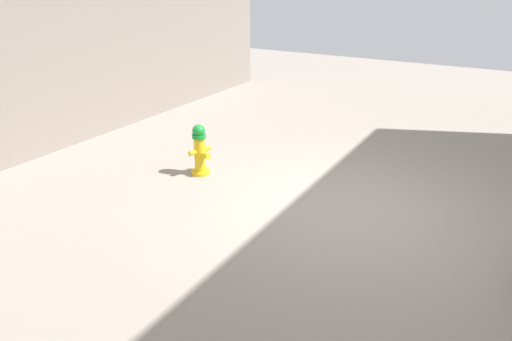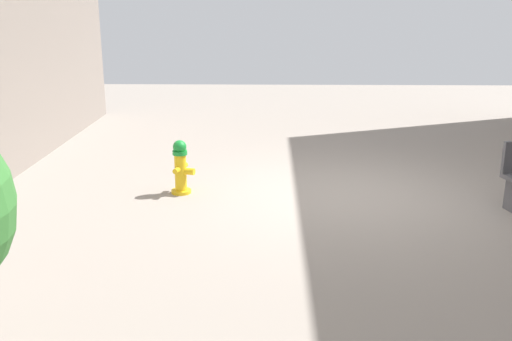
{
  "view_description": "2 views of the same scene",
  "coord_description": "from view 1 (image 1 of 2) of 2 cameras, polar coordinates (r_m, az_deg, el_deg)",
  "views": [
    {
      "loc": [
        -1.75,
        5.53,
        2.99
      ],
      "look_at": [
        0.76,
        1.24,
        0.9
      ],
      "focal_mm": 33.58,
      "sensor_mm": 36.0,
      "label": 1
    },
    {
      "loc": [
        1.22,
        8.22,
        2.78
      ],
      "look_at": [
        1.38,
        1.34,
        0.77
      ],
      "focal_mm": 41.04,
      "sensor_mm": 36.0,
      "label": 2
    }
  ],
  "objects": [
    {
      "name": "ground_plane",
      "position": [
        6.52,
        11.37,
        -4.93
      ],
      "size": [
        23.4,
        23.4,
        0.0
      ],
      "primitive_type": "plane",
      "color": "gray"
    },
    {
      "name": "fire_hydrant",
      "position": [
        7.49,
        -6.71,
        2.48
      ],
      "size": [
        0.37,
        0.4,
        0.81
      ],
      "color": "gold",
      "rests_on": "ground_plane"
    }
  ]
}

